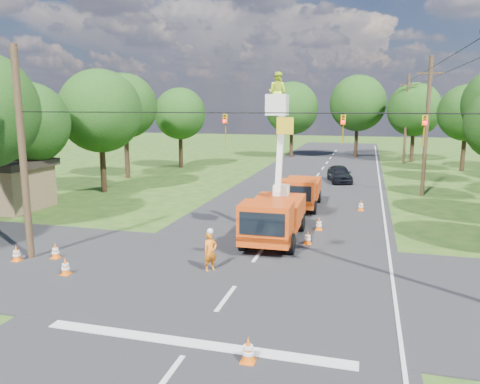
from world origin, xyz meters
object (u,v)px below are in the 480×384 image
(traffic_cone_1, at_px, (308,238))
(pole_right_far, at_px, (406,118))
(tree_left_d, at_px, (100,111))
(second_truck, at_px, (301,192))
(tree_left_e, at_px, (125,106))
(distant_car, at_px, (340,174))
(tree_right_e, at_px, (467,113))
(tree_far_b, at_px, (358,103))
(traffic_cone_6, at_px, (361,205))
(ground_worker, at_px, (210,252))
(bucket_truck, at_px, (274,207))
(traffic_cone_3, at_px, (65,267))
(pole_left, at_px, (23,155))
(shed, at_px, (3,184))
(pole_right_mid, at_px, (427,126))
(traffic_cone_4, at_px, (55,251))
(traffic_cone_2, at_px, (319,224))
(traffic_cone_0, at_px, (248,350))
(traffic_cone_5, at_px, (16,253))
(tree_left_f, at_px, (180,114))
(tree_far_c, at_px, (415,110))
(tree_left_c, at_px, (28,123))

(traffic_cone_1, xyz_separation_m, pole_right_far, (6.61, 34.86, 4.75))
(tree_left_d, bearing_deg, second_truck, -7.00)
(pole_right_far, height_order, tree_left_e, pole_right_far)
(distant_car, bearing_deg, tree_right_e, 28.88)
(second_truck, xyz_separation_m, distant_car, (1.77, 11.36, -0.36))
(distant_car, distance_m, tree_far_b, 21.43)
(traffic_cone_6, height_order, tree_right_e, tree_right_e)
(traffic_cone_6, distance_m, tree_right_e, 24.33)
(ground_worker, relative_size, tree_far_b, 0.16)
(bucket_truck, bearing_deg, traffic_cone_3, -137.10)
(pole_left, height_order, shed, pole_left)
(pole_right_mid, relative_size, tree_right_e, 1.16)
(traffic_cone_1, relative_size, pole_right_far, 0.07)
(ground_worker, distance_m, traffic_cone_3, 5.68)
(pole_right_mid, bearing_deg, tree_left_e, 175.48)
(traffic_cone_4, relative_size, pole_right_mid, 0.07)
(traffic_cone_2, xyz_separation_m, pole_left, (-11.65, -7.89, 4.14))
(traffic_cone_1, relative_size, traffic_cone_2, 1.00)
(distant_car, bearing_deg, tree_far_b, 74.39)
(traffic_cone_0, xyz_separation_m, traffic_cone_5, (-11.50, 5.14, 0.00))
(traffic_cone_0, distance_m, shed, 24.04)
(distant_car, relative_size, traffic_cone_6, 6.07)
(ground_worker, height_order, pole_left, pole_left)
(tree_left_f, bearing_deg, traffic_cone_6, -41.27)
(traffic_cone_2, distance_m, traffic_cone_5, 14.61)
(traffic_cone_2, height_order, tree_left_e, tree_left_e)
(traffic_cone_3, relative_size, traffic_cone_5, 1.00)
(traffic_cone_1, height_order, traffic_cone_5, same)
(traffic_cone_2, xyz_separation_m, pole_right_far, (6.35, 32.11, 4.75))
(bucket_truck, xyz_separation_m, distant_car, (1.99, 19.17, -1.01))
(traffic_cone_2, xyz_separation_m, tree_left_f, (-16.95, 22.11, 5.33))
(bucket_truck, bearing_deg, tree_far_c, 74.66)
(traffic_cone_0, xyz_separation_m, traffic_cone_6, (2.49, 19.00, 0.00))
(traffic_cone_4, relative_size, traffic_cone_5, 1.00)
(tree_left_d, xyz_separation_m, tree_left_f, (0.20, 15.00, -0.44))
(pole_left, distance_m, tree_far_b, 46.76)
(pole_left, height_order, tree_left_c, pole_left)
(ground_worker, relative_size, traffic_cone_5, 2.29)
(ground_worker, bearing_deg, traffic_cone_6, 16.78)
(traffic_cone_1, height_order, tree_left_c, tree_left_c)
(tree_far_b, bearing_deg, tree_left_c, -118.44)
(traffic_cone_2, xyz_separation_m, tree_left_e, (-18.95, 14.11, 6.13))
(tree_right_e, bearing_deg, tree_far_c, 121.56)
(bucket_truck, relative_size, tree_right_e, 0.94)
(ground_worker, height_order, tree_left_c, tree_left_c)
(traffic_cone_1, bearing_deg, pole_left, -155.73)
(tree_left_c, distance_m, tree_left_e, 13.05)
(pole_right_mid, bearing_deg, pole_left, -131.99)
(traffic_cone_4, distance_m, pole_right_far, 43.51)
(traffic_cone_6, distance_m, tree_left_e, 23.56)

